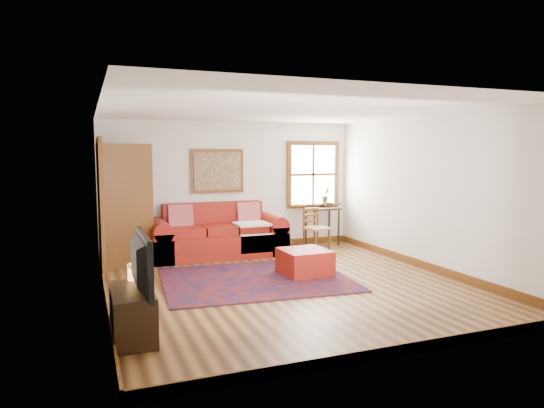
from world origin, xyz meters
name	(u,v)px	position (x,y,z in m)	size (l,w,h in m)	color
ground	(286,283)	(0.00, 0.00, 0.00)	(5.50, 5.50, 0.00)	#422511
room_envelope	(286,170)	(0.00, 0.02, 1.65)	(5.04, 5.54, 2.52)	silver
window	(315,181)	(1.78, 2.70, 1.31)	(1.18, 0.20, 1.38)	white
doorway	(118,204)	(-2.21, 1.78, 1.07)	(0.89, 1.08, 2.14)	black
framed_artwork	(217,171)	(-0.30, 2.71, 1.55)	(1.05, 0.07, 0.85)	brown
persian_rug	(256,279)	(-0.35, 0.34, 0.01)	(2.73, 2.18, 0.02)	#5D150D
red_leather_sofa	(218,238)	(-0.42, 2.28, 0.32)	(2.46, 1.01, 0.96)	maroon
red_ottoman	(305,262)	(0.46, 0.35, 0.20)	(0.70, 0.70, 0.40)	maroon
side_table	(322,213)	(1.87, 2.52, 0.65)	(0.65, 0.49, 0.78)	black
ladder_back_chair	(315,226)	(1.45, 2.02, 0.48)	(0.50, 0.49, 0.89)	tan
media_cabinet	(132,314)	(-2.28, -1.34, 0.25)	(0.41, 0.91, 0.50)	black
television	(134,263)	(-2.26, -1.42, 0.80)	(1.03, 0.13, 0.59)	black
candle_hurricane	(133,272)	(-2.23, -0.95, 0.59)	(0.12, 0.12, 0.18)	silver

